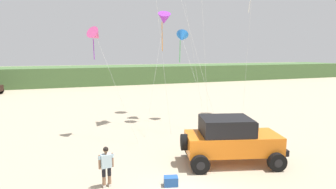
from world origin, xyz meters
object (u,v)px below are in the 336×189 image
jeep (231,139)px  kite_pink_ribbon (164,19)px  cooler_box (171,181)px  kite_orange_streamer (182,37)px  person_watching (106,164)px  kite_purple_stunt (96,35)px

jeep → kite_pink_ribbon: kite_pink_ribbon is taller
cooler_box → kite_orange_streamer: 12.42m
jeep → kite_pink_ribbon: bearing=93.7°
person_watching → kite_orange_streamer: bearing=53.3°
person_watching → kite_orange_streamer: 12.60m
kite_orange_streamer → cooler_box: bearing=-113.8°
kite_purple_stunt → kite_pink_ribbon: kite_pink_ribbon is taller
cooler_box → kite_orange_streamer: size_ratio=0.08×
kite_orange_streamer → kite_pink_ribbon: bearing=-178.6°
person_watching → kite_orange_streamer: kite_orange_streamer is taller
kite_purple_stunt → kite_orange_streamer: kite_orange_streamer is taller
jeep → cooler_box: bearing=-161.2°
jeep → kite_orange_streamer: 10.14m
kite_purple_stunt → kite_orange_streamer: (6.48, 1.92, 0.09)m
person_watching → kite_pink_ribbon: size_ratio=0.20×
jeep → kite_pink_ribbon: 10.82m
cooler_box → jeep: bearing=32.3°
cooler_box → kite_orange_streamer: bearing=79.7°
cooler_box → kite_purple_stunt: (-2.15, 7.91, 6.14)m
cooler_box → person_watching: bearing=176.8°
person_watching → kite_pink_ribbon: kite_pink_ribbon is taller
cooler_box → kite_pink_ribbon: bearing=87.0°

